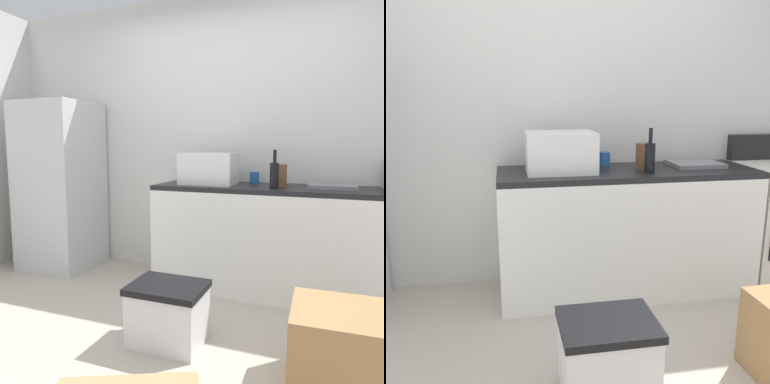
{
  "view_description": "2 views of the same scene",
  "coord_description": "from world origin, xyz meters",
  "views": [
    {
      "loc": [
        0.83,
        -1.82,
        1.23
      ],
      "look_at": [
        -0.29,
        1.08,
        0.84
      ],
      "focal_mm": 34.26,
      "sensor_mm": 36.0,
      "label": 1
    },
    {
      "loc": [
        -0.54,
        -1.54,
        1.42
      ],
      "look_at": [
        -0.07,
        1.11,
        0.77
      ],
      "focal_mm": 38.62,
      "sensor_mm": 36.0,
      "label": 2
    }
  ],
  "objects": [
    {
      "name": "sink_basin",
      "position": [
        0.83,
        1.26,
        0.92
      ],
      "size": [
        0.36,
        0.32,
        0.03
      ],
      "primitive_type": "cube",
      "color": "slate",
      "rests_on": "kitchen_counter"
    },
    {
      "name": "wine_bottle",
      "position": [
        0.41,
        1.04,
        1.01
      ],
      "size": [
        0.07,
        0.07,
        0.3
      ],
      "color": "black",
      "rests_on": "kitchen_counter"
    },
    {
      "name": "wall_back",
      "position": [
        0.0,
        1.55,
        1.3
      ],
      "size": [
        5.0,
        0.1,
        2.6
      ],
      "primitive_type": "cube",
      "color": "silver",
      "rests_on": "ground_plane"
    },
    {
      "name": "knife_block",
      "position": [
        0.43,
        1.21,
        0.99
      ],
      "size": [
        0.1,
        0.1,
        0.18
      ],
      "primitive_type": "cube",
      "color": "brown",
      "rests_on": "kitchen_counter"
    },
    {
      "name": "microwave",
      "position": [
        -0.17,
        1.18,
        1.04
      ],
      "size": [
        0.46,
        0.34,
        0.27
      ],
      "primitive_type": "cube",
      "color": "white",
      "rests_on": "kitchen_counter"
    },
    {
      "name": "kitchen_counter",
      "position": [
        0.3,
        1.2,
        0.45
      ],
      "size": [
        1.8,
        0.6,
        0.9
      ],
      "color": "white",
      "rests_on": "ground_plane"
    },
    {
      "name": "storage_bin",
      "position": [
        -0.09,
        0.15,
        0.19
      ],
      "size": [
        0.46,
        0.36,
        0.38
      ],
      "color": "silver",
      "rests_on": "ground_plane"
    },
    {
      "name": "coffee_mug",
      "position": [
        0.18,
        1.39,
        0.95
      ],
      "size": [
        0.08,
        0.08,
        0.1
      ],
      "primitive_type": "cylinder",
      "color": "#2659A5",
      "rests_on": "kitchen_counter"
    }
  ]
}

